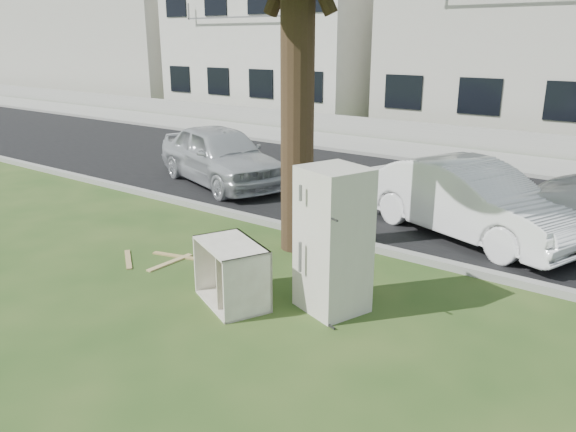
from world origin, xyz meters
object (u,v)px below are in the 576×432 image
Objects in this scene: fridge at (333,240)px; cabinet at (232,273)px; car_left at (221,155)px; car_center at (470,200)px.

fridge is 1.76× the size of cabinet.
fridge is 7.09m from car_left.
cabinet is at bearing -130.98° from fridge.
cabinet is 0.26× the size of car_left.
car_center reaches higher than cabinet.
car_left reaches higher than car_center.
car_left is at bearing 159.24° from cabinet.
car_center is at bearing 102.92° from fridge.
car_left is (-6.23, 0.19, 0.04)m from car_center.
cabinet is 6.63m from car_left.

